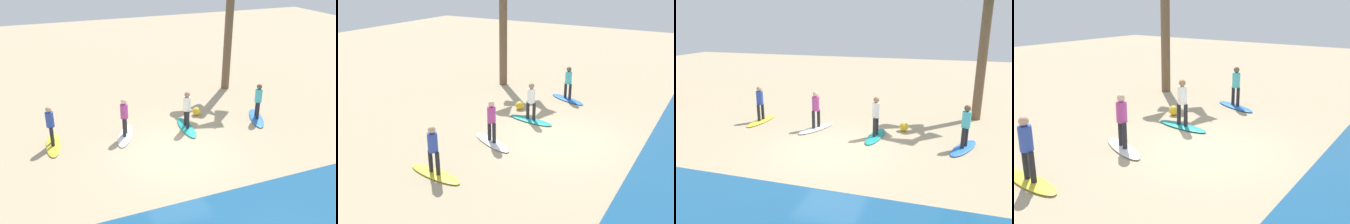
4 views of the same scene
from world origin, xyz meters
TOP-DOWN VIEW (x-y plane):
  - ground_plane at (0.00, 0.00)m, footprint 60.00×60.00m
  - surfboard_blue at (-4.79, -1.53)m, footprint 1.35×2.15m
  - surfer_blue at (-4.79, -1.53)m, footprint 0.32×0.43m
  - surfboard_teal at (-1.33, -1.83)m, footprint 0.78×2.15m
  - surfer_teal at (-1.33, -1.83)m, footprint 0.32×0.46m
  - surfboard_white at (1.41, -2.08)m, footprint 1.36×2.15m
  - surfer_white at (1.41, -2.08)m, footprint 0.32×0.43m
  - surfboard_yellow at (4.36, -2.37)m, footprint 0.74×2.14m
  - surfer_yellow at (4.36, -2.37)m, footprint 0.32×0.46m
  - beach_ball at (-2.37, -2.97)m, footprint 0.39×0.39m

SIDE VIEW (x-z plane):
  - ground_plane at x=0.00m, z-range 0.00..0.00m
  - surfboard_blue at x=-4.79m, z-range 0.00..0.09m
  - surfboard_teal at x=-1.33m, z-range 0.00..0.09m
  - surfboard_white at x=1.41m, z-range 0.00..0.09m
  - surfboard_yellow at x=4.36m, z-range 0.00..0.09m
  - beach_ball at x=-2.37m, z-range 0.00..0.39m
  - surfer_blue at x=-4.79m, z-range 0.22..1.86m
  - surfer_teal at x=-1.33m, z-range 0.22..1.86m
  - surfer_white at x=1.41m, z-range 0.22..1.86m
  - surfer_yellow at x=4.36m, z-range 0.22..1.86m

